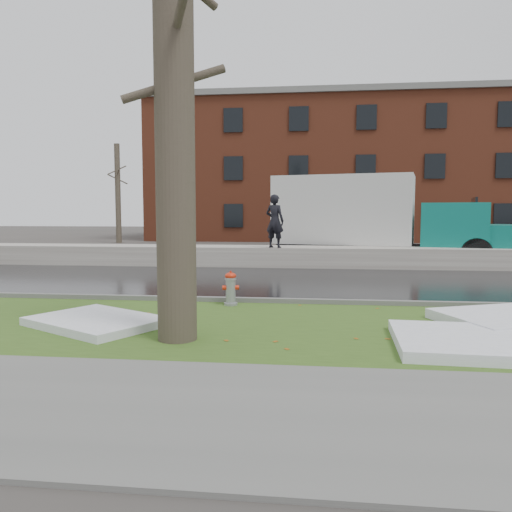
# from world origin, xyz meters

# --- Properties ---
(ground) EXTENTS (120.00, 120.00, 0.00)m
(ground) POSITION_xyz_m (0.00, 0.00, 0.00)
(ground) COLOR #47423D
(ground) RESTS_ON ground
(verge) EXTENTS (60.00, 4.50, 0.04)m
(verge) POSITION_xyz_m (0.00, -1.25, 0.02)
(verge) COLOR #324D19
(verge) RESTS_ON ground
(sidewalk) EXTENTS (60.00, 3.00, 0.05)m
(sidewalk) POSITION_xyz_m (0.00, -5.00, 0.03)
(sidewalk) COLOR slate
(sidewalk) RESTS_ON ground
(road) EXTENTS (60.00, 7.00, 0.03)m
(road) POSITION_xyz_m (0.00, 4.50, 0.01)
(road) COLOR black
(road) RESTS_ON ground
(parking_lot) EXTENTS (60.00, 9.00, 0.03)m
(parking_lot) POSITION_xyz_m (0.00, 13.00, 0.01)
(parking_lot) COLOR slate
(parking_lot) RESTS_ON ground
(curb) EXTENTS (60.00, 0.15, 0.14)m
(curb) POSITION_xyz_m (0.00, 1.00, 0.07)
(curb) COLOR slate
(curb) RESTS_ON ground
(snowbank) EXTENTS (60.00, 1.60, 0.75)m
(snowbank) POSITION_xyz_m (0.00, 8.70, 0.38)
(snowbank) COLOR beige
(snowbank) RESTS_ON ground
(brick_building) EXTENTS (26.00, 12.00, 10.00)m
(brick_building) POSITION_xyz_m (2.00, 30.00, 5.00)
(brick_building) COLOR brown
(brick_building) RESTS_ON ground
(bg_tree_left) EXTENTS (1.40, 1.62, 6.50)m
(bg_tree_left) POSITION_xyz_m (-12.00, 22.00, 3.33)
(bg_tree_left) COLOR brown
(bg_tree_left) RESTS_ON ground
(bg_tree_center) EXTENTS (1.40, 1.62, 6.50)m
(bg_tree_center) POSITION_xyz_m (-6.00, 26.00, 3.33)
(bg_tree_center) COLOR brown
(bg_tree_center) RESTS_ON ground
(fire_hydrant) EXTENTS (0.37, 0.33, 0.74)m
(fire_hydrant) POSITION_xyz_m (-0.88, 0.60, 0.43)
(fire_hydrant) COLOR #95979C
(fire_hydrant) RESTS_ON verge
(tree) EXTENTS (1.51, 1.74, 7.58)m
(tree) POSITION_xyz_m (-1.23, -2.33, 3.86)
(tree) COLOR brown
(tree) RESTS_ON verge
(box_truck) EXTENTS (10.57, 4.28, 3.49)m
(box_truck) POSITION_xyz_m (3.14, 10.64, 1.85)
(box_truck) COLOR black
(box_truck) RESTS_ON ground
(worker) EXTENTS (0.82, 0.70, 1.91)m
(worker) POSITION_xyz_m (-0.53, 8.10, 1.71)
(worker) COLOR black
(worker) RESTS_ON snowbank
(snow_patch_near) EXTENTS (2.70, 2.13, 0.16)m
(snow_patch_near) POSITION_xyz_m (3.39, -2.30, 0.12)
(snow_patch_near) COLOR white
(snow_patch_near) RESTS_ON verge
(snow_patch_far) EXTENTS (2.70, 2.48, 0.14)m
(snow_patch_far) POSITION_xyz_m (-2.91, -1.56, 0.11)
(snow_patch_far) COLOR white
(snow_patch_far) RESTS_ON verge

